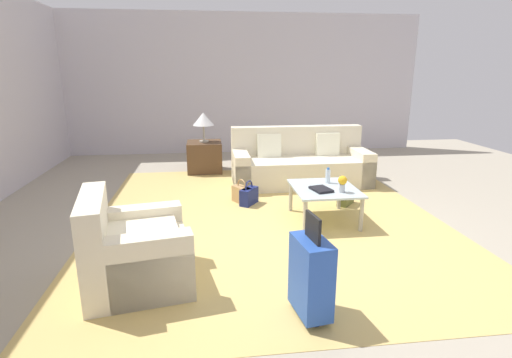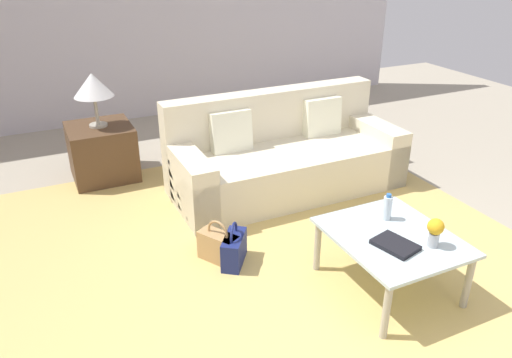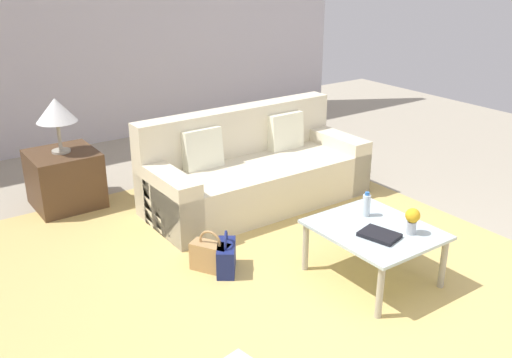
# 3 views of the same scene
# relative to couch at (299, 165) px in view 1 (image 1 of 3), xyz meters

# --- Properties ---
(ground_plane) EXTENTS (12.00, 12.00, 0.00)m
(ground_plane) POSITION_rel_couch_xyz_m (-2.20, 0.60, -0.31)
(ground_plane) COLOR #A89E89
(wall_right) EXTENTS (0.12, 8.00, 3.10)m
(wall_right) POSITION_rel_couch_xyz_m (2.86, 0.60, 1.24)
(wall_right) COLOR silver
(wall_right) RESTS_ON ground
(area_rug) EXTENTS (5.20, 4.40, 0.01)m
(area_rug) POSITION_rel_couch_xyz_m (-1.60, 0.80, -0.31)
(area_rug) COLOR tan
(area_rug) RESTS_ON ground
(couch) EXTENTS (0.95, 2.26, 0.94)m
(couch) POSITION_rel_couch_xyz_m (0.00, 0.00, 0.00)
(couch) COLOR beige
(couch) RESTS_ON ground
(armchair) EXTENTS (1.09, 1.03, 0.86)m
(armchair) POSITION_rel_couch_xyz_m (-3.11, 2.27, -0.01)
(armchair) COLOR beige
(armchair) RESTS_ON ground
(coffee_table) EXTENTS (0.91, 0.78, 0.44)m
(coffee_table) POSITION_rel_couch_xyz_m (-1.80, 0.10, 0.08)
(coffee_table) COLOR silver
(coffee_table) RESTS_ON ground
(water_bottle) EXTENTS (0.06, 0.06, 0.20)m
(water_bottle) POSITION_rel_couch_xyz_m (-1.60, 0.00, 0.23)
(water_bottle) COLOR silver
(water_bottle) RESTS_ON coffee_table
(coffee_table_book) EXTENTS (0.32, 0.26, 0.03)m
(coffee_table_book) POSITION_rel_couch_xyz_m (-1.92, 0.18, 0.15)
(coffee_table_book) COLOR black
(coffee_table_book) RESTS_ON coffee_table
(flower_vase) EXTENTS (0.11, 0.11, 0.21)m
(flower_vase) POSITION_rel_couch_xyz_m (-2.02, -0.05, 0.26)
(flower_vase) COLOR #B2B7BC
(flower_vase) RESTS_ON coffee_table
(side_table) EXTENTS (0.64, 0.64, 0.57)m
(side_table) POSITION_rel_couch_xyz_m (1.00, 1.60, -0.03)
(side_table) COLOR #513823
(side_table) RESTS_ON ground
(table_lamp) EXTENTS (0.39, 0.39, 0.54)m
(table_lamp) POSITION_rel_couch_xyz_m (1.00, 1.60, 0.67)
(table_lamp) COLOR #ADA899
(table_lamp) RESTS_ON side_table
(suitcase_blue) EXTENTS (0.43, 0.28, 0.85)m
(suitcase_blue) POSITION_rel_couch_xyz_m (-3.80, 0.80, 0.05)
(suitcase_blue) COLOR #2851AD
(suitcase_blue) RESTS_ON ground
(handbag_navy) EXTENTS (0.34, 0.30, 0.36)m
(handbag_navy) POSITION_rel_couch_xyz_m (-1.05, 0.98, -0.18)
(handbag_navy) COLOR navy
(handbag_navy) RESTS_ON ground
(handbag_olive) EXTENTS (0.33, 0.31, 0.36)m
(handbag_olive) POSITION_rel_couch_xyz_m (-1.24, -0.40, -0.18)
(handbag_olive) COLOR olive
(handbag_olive) RESTS_ON ground
(handbag_tan) EXTENTS (0.35, 0.28, 0.36)m
(handbag_tan) POSITION_rel_couch_xyz_m (-0.97, 1.07, -0.18)
(handbag_tan) COLOR tan
(handbag_tan) RESTS_ON ground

